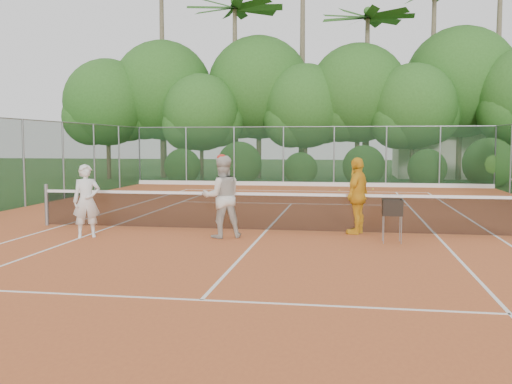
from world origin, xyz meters
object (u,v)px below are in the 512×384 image
at_px(player_center_grp, 222,197).
at_px(player_white, 87,201).
at_px(player_yellow, 358,196).
at_px(ball_hopper, 392,208).

bearing_deg(player_center_grp, player_white, -171.42).
bearing_deg(player_yellow, player_white, -54.27).
distance_m(player_yellow, ball_hopper, 1.35).
xyz_separation_m(player_center_grp, ball_hopper, (3.86, -0.05, -0.19)).
bearing_deg(ball_hopper, player_white, 171.17).
relative_size(player_white, player_yellow, 0.92).
relative_size(player_white, ball_hopper, 1.77).
distance_m(player_white, player_yellow, 6.43).
bearing_deg(player_center_grp, ball_hopper, -0.71).
distance_m(player_white, ball_hopper, 7.00).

